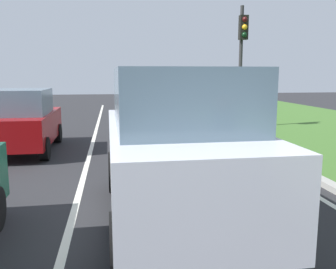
# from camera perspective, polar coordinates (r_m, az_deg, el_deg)

# --- Properties ---
(ground_plane) EXTENTS (60.00, 60.00, 0.00)m
(ground_plane) POSITION_cam_1_polar(r_m,az_deg,el_deg) (10.27, -8.22, -3.02)
(ground_plane) COLOR #262628
(lane_line_center) EXTENTS (0.12, 32.00, 0.01)m
(lane_line_center) POSITION_cam_1_polar(r_m,az_deg,el_deg) (10.29, -12.13, -3.10)
(lane_line_center) COLOR silver
(lane_line_center) RESTS_ON ground
(lane_line_right_edge) EXTENTS (0.12, 32.00, 0.01)m
(lane_line_right_edge) POSITION_cam_1_polar(r_m,az_deg,el_deg) (10.90, 11.07, -2.36)
(lane_line_right_edge) COLOR silver
(lane_line_right_edge) RESTS_ON ground
(curb_right) EXTENTS (0.24, 48.00, 0.12)m
(curb_right) POSITION_cam_1_polar(r_m,az_deg,el_deg) (11.07, 13.52, -1.97)
(curb_right) COLOR #9E9B93
(curb_right) RESTS_ON ground
(car_suv_ahead) EXTENTS (2.01, 4.52, 2.28)m
(car_suv_ahead) POSITION_cam_1_polar(r_m,az_deg,el_deg) (5.36, 1.17, -1.72)
(car_suv_ahead) COLOR silver
(car_suv_ahead) RESTS_ON ground
(car_hatchback_far) EXTENTS (1.76, 3.72, 1.78)m
(car_hatchback_far) POSITION_cam_1_polar(r_m,az_deg,el_deg) (11.11, -21.68, 1.96)
(car_hatchback_far) COLOR maroon
(car_hatchback_far) RESTS_ON ground
(traffic_light_near_right) EXTENTS (0.32, 0.50, 4.76)m
(traffic_light_near_right) POSITION_cam_1_polar(r_m,az_deg,el_deg) (14.76, 11.44, 12.98)
(traffic_light_near_right) COLOR #2D2D2D
(traffic_light_near_right) RESTS_ON ground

